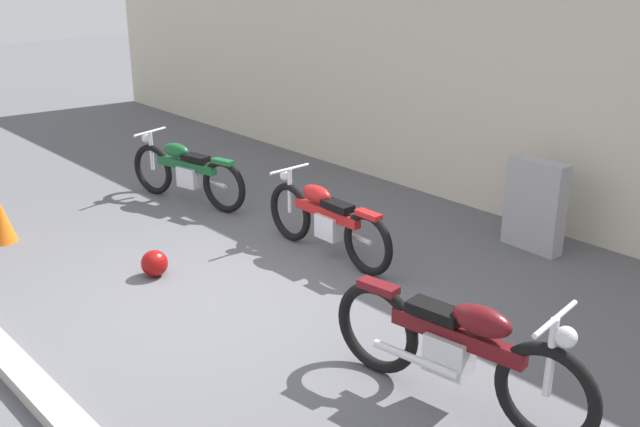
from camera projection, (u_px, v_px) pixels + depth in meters
name	position (u px, v px, depth m)	size (l,w,h in m)	color
ground_plane	(208.00, 306.00, 7.16)	(40.00, 40.00, 0.00)	#56565B
building_wall	(492.00, 82.00, 9.27)	(18.00, 0.30, 3.26)	beige
curb_strip	(17.00, 370.00, 6.00)	(18.00, 0.24, 0.12)	#B7B2A8
stone_marker	(535.00, 205.00, 8.31)	(0.69, 0.20, 1.04)	#9E9EA3
helmet	(154.00, 263.00, 7.75)	(0.28, 0.28, 0.28)	maroon
traffic_cone	(0.00, 219.00, 8.59)	(0.32, 0.32, 0.55)	orange
motorcycle_red	(326.00, 220.00, 8.15)	(1.95, 0.54, 0.87)	black
motorcycle_green	(186.00, 171.00, 9.81)	(1.94, 0.69, 0.89)	black
motorcycle_maroon	(458.00, 349.00, 5.49)	(2.20, 0.64, 0.99)	black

